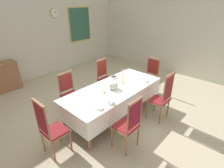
# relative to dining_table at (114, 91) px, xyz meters

# --- Properties ---
(ground) EXTENTS (7.57, 7.10, 0.04)m
(ground) POSITION_rel_dining_table_xyz_m (0.00, 0.23, -0.71)
(ground) COLOR #B6AA8B
(back_wall) EXTENTS (7.57, 0.08, 3.42)m
(back_wall) POSITION_rel_dining_table_xyz_m (0.00, 3.82, 1.02)
(back_wall) COLOR beige
(back_wall) RESTS_ON ground
(right_wall) EXTENTS (0.08, 7.10, 3.42)m
(right_wall) POSITION_rel_dining_table_xyz_m (3.83, 0.23, 1.02)
(right_wall) COLOR beige
(right_wall) RESTS_ON ground
(dining_table) EXTENTS (2.56, 1.06, 0.76)m
(dining_table) POSITION_rel_dining_table_xyz_m (0.00, 0.00, 0.00)
(dining_table) COLOR #905D4A
(dining_table) RESTS_ON ground
(tablecloth) EXTENTS (2.58, 1.08, 0.42)m
(tablecloth) POSITION_rel_dining_table_xyz_m (0.00, 0.00, -0.04)
(tablecloth) COLOR white
(tablecloth) RESTS_ON dining_table
(chair_south_a) EXTENTS (0.44, 0.42, 1.15)m
(chair_south_a) POSITION_rel_dining_table_xyz_m (-0.63, -0.94, -0.11)
(chair_south_a) COLOR brown
(chair_south_a) RESTS_ON ground
(chair_north_a) EXTENTS (0.44, 0.42, 1.07)m
(chair_north_a) POSITION_rel_dining_table_xyz_m (-0.63, 0.93, -0.13)
(chair_north_a) COLOR #975B3E
(chair_north_a) RESTS_ON ground
(chair_south_b) EXTENTS (0.44, 0.42, 1.23)m
(chair_south_b) POSITION_rel_dining_table_xyz_m (0.65, -0.94, -0.08)
(chair_south_b) COLOR olive
(chair_south_b) RESTS_ON ground
(chair_north_b) EXTENTS (0.44, 0.42, 1.11)m
(chair_north_b) POSITION_rel_dining_table_xyz_m (0.65, 0.93, -0.12)
(chair_north_b) COLOR brown
(chair_north_b) RESTS_ON ground
(chair_head_west) EXTENTS (0.42, 0.44, 1.20)m
(chair_head_west) POSITION_rel_dining_table_xyz_m (-1.69, 0.00, -0.09)
(chair_head_west) COLOR #945F3E
(chair_head_west) RESTS_ON ground
(chair_head_east) EXTENTS (0.42, 0.44, 1.10)m
(chair_head_east) POSITION_rel_dining_table_xyz_m (1.68, 0.00, -0.12)
(chair_head_east) COLOR olive
(chair_head_east) RESTS_ON ground
(soup_tureen) EXTENTS (0.27, 0.27, 0.22)m
(soup_tureen) POSITION_rel_dining_table_xyz_m (-0.04, 0.00, 0.18)
(soup_tureen) COLOR white
(soup_tureen) RESTS_ON tablecloth
(candlestick_west) EXTENTS (0.07, 0.07, 0.33)m
(candlestick_west) POSITION_rel_dining_table_xyz_m (-0.33, 0.00, 0.20)
(candlestick_west) COLOR gold
(candlestick_west) RESTS_ON tablecloth
(candlestick_east) EXTENTS (0.07, 0.07, 0.38)m
(candlestick_east) POSITION_rel_dining_table_xyz_m (0.33, -0.00, 0.23)
(candlestick_east) COLOR gold
(candlestick_east) RESTS_ON tablecloth
(bowl_near_left) EXTENTS (0.14, 0.14, 0.03)m
(bowl_near_left) POSITION_rel_dining_table_xyz_m (-0.83, -0.39, 0.09)
(bowl_near_left) COLOR white
(bowl_near_left) RESTS_ON tablecloth
(bowl_near_right) EXTENTS (0.20, 0.20, 0.04)m
(bowl_near_right) POSITION_rel_dining_table_xyz_m (0.44, 0.40, 0.10)
(bowl_near_right) COLOR white
(bowl_near_right) RESTS_ON tablecloth
(bowl_far_left) EXTENTS (0.16, 0.16, 0.03)m
(bowl_far_left) POSITION_rel_dining_table_xyz_m (-0.55, -0.42, 0.09)
(bowl_far_left) COLOR white
(bowl_far_left) RESTS_ON tablecloth
(bowl_far_right) EXTENTS (0.17, 0.17, 0.03)m
(bowl_far_right) POSITION_rel_dining_table_xyz_m (0.84, -0.36, 0.09)
(bowl_far_right) COLOR white
(bowl_far_right) RESTS_ON tablecloth
(spoon_primary) EXTENTS (0.03, 0.18, 0.01)m
(spoon_primary) POSITION_rel_dining_table_xyz_m (-0.94, -0.36, 0.08)
(spoon_primary) COLOR gold
(spoon_primary) RESTS_ON tablecloth
(spoon_secondary) EXTENTS (0.03, 0.18, 0.01)m
(spoon_secondary) POSITION_rel_dining_table_xyz_m (0.57, 0.43, 0.08)
(spoon_secondary) COLOR gold
(spoon_secondary) RESTS_ON tablecloth
(mounted_clock) EXTENTS (0.33, 0.06, 0.33)m
(mounted_clock) POSITION_rel_dining_table_xyz_m (0.89, 3.74, 1.54)
(mounted_clock) COLOR #D1B251
(framed_painting) EXTENTS (1.09, 0.05, 1.38)m
(framed_painting) POSITION_rel_dining_table_xyz_m (2.01, 3.75, 1.04)
(framed_painting) COLOR #D1B251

